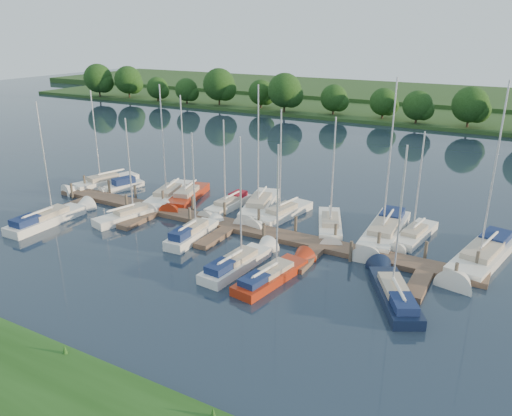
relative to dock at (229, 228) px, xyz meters
The scene contains 23 objects.
ground 7.31m from the dock, 90.00° to the right, with size 260.00×260.00×0.00m, color #182230.
dock is the anchor object (origin of this frame).
mooring_pilings 1.19m from the dock, 90.00° to the left, with size 38.24×2.84×2.00m.
far_shore 67.69m from the dock, 90.00° to the left, with size 180.00×30.00×0.60m, color #26431A.
distant_hill 92.69m from the dock, 90.00° to the left, with size 220.00×40.00×1.40m, color #2D4F22.
treeline 54.92m from the dock, 94.06° to the left, with size 146.56×9.97×8.31m.
sailboat_n_0 18.77m from the dock, 168.00° to the left, with size 3.84×8.18×10.56m.
motorboat 16.31m from the dock, 165.34° to the left, with size 2.56×4.81×1.54m.
sailboat_n_2 10.47m from the dock, 157.85° to the left, with size 4.13×9.22×11.57m.
sailboat_n_3 8.93m from the dock, 150.07° to the left, with size 3.65×8.40×10.71m.
sailboat_n_4 5.42m from the dock, 123.68° to the left, with size 1.78×6.83×8.79m.
sailboat_n_5 5.58m from the dock, 92.42° to the left, with size 4.20×9.45×11.94m.
sailboat_n_6 5.40m from the dock, 62.63° to the left, with size 2.96×7.97×10.13m.
sailboat_n_7 8.48m from the dock, 30.80° to the left, with size 4.22×7.65×9.95m.
sailboat_n_8 12.72m from the dock, 23.47° to the left, with size 2.93×10.52×13.19m.
sailboat_n_9 15.03m from the dock, 22.10° to the left, with size 2.51×7.24×9.16m.
sailboat_n_10 19.55m from the dock, 11.75° to the left, with size 4.32×10.80×13.44m.
sailboat_s_0 15.87m from the dock, 156.95° to the right, with size 2.06×8.45×10.88m.
sailboat_s_1 9.29m from the dock, 168.02° to the right, with size 3.30×7.25×9.37m.
sailboat_s_2 3.29m from the dock, 120.12° to the right, with size 1.95×6.85×9.07m.
sailboat_s_3 6.97m from the dock, 52.86° to the right, with size 2.38×7.66×9.79m.
sailboat_s_4 9.24m from the dock, 39.15° to the right, with size 2.80×7.66×9.59m.
sailboat_s_5 15.56m from the dock, 16.32° to the right, with size 5.03×7.63×10.16m.
Camera 1 is at (20.82, -25.35, 16.16)m, focal length 35.00 mm.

